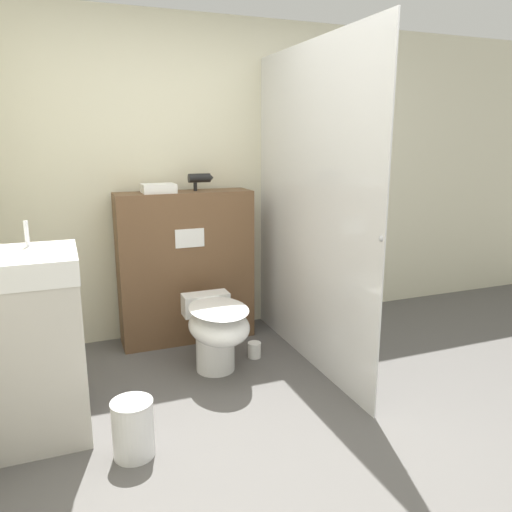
% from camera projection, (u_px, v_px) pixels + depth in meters
% --- Properties ---
extents(ground_plane, '(12.00, 12.00, 0.00)m').
position_uv_depth(ground_plane, '(288.00, 448.00, 2.61)').
color(ground_plane, '#565451').
extents(wall_back, '(8.00, 0.06, 2.50)m').
position_uv_depth(wall_back, '(193.00, 180.00, 4.00)').
color(wall_back, beige).
rests_on(wall_back, ground_plane).
extents(partition_panel, '(1.04, 0.31, 1.18)m').
position_uv_depth(partition_panel, '(186.00, 267.00, 3.91)').
color(partition_panel, brown).
rests_on(partition_panel, ground_plane).
extents(shower_glass, '(0.04, 1.75, 2.20)m').
position_uv_depth(shower_glass, '(309.00, 210.00, 3.42)').
color(shower_glass, silver).
rests_on(shower_glass, ground_plane).
extents(toilet, '(0.40, 0.66, 0.49)m').
position_uv_depth(toilet, '(216.00, 329.00, 3.39)').
color(toilet, white).
rests_on(toilet, ground_plane).
extents(sink_vanity, '(0.48, 0.55, 1.15)m').
position_uv_depth(sink_vanity, '(37.00, 345.00, 2.64)').
color(sink_vanity, beige).
rests_on(sink_vanity, ground_plane).
extents(hair_drier, '(0.20, 0.07, 0.13)m').
position_uv_depth(hair_drier, '(200.00, 178.00, 3.83)').
color(hair_drier, black).
rests_on(hair_drier, partition_panel).
extents(folded_towel, '(0.24, 0.19, 0.07)m').
position_uv_depth(folded_towel, '(159.00, 188.00, 3.69)').
color(folded_towel, white).
rests_on(folded_towel, partition_panel).
extents(spare_toilet_roll, '(0.10, 0.10, 0.11)m').
position_uv_depth(spare_toilet_roll, '(254.00, 350.00, 3.68)').
color(spare_toilet_roll, white).
rests_on(spare_toilet_roll, ground_plane).
extents(waste_bin, '(0.21, 0.21, 0.30)m').
position_uv_depth(waste_bin, '(133.00, 429.00, 2.52)').
color(waste_bin, silver).
rests_on(waste_bin, ground_plane).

